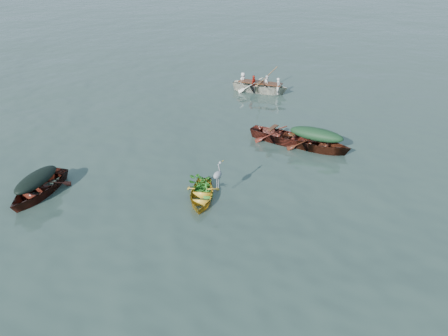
% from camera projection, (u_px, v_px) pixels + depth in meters
% --- Properties ---
extents(ground, '(140.00, 140.00, 0.00)m').
position_uv_depth(ground, '(206.00, 197.00, 14.75)').
color(ground, '#33473E').
rests_on(ground, ground).
extents(yellow_dinghy, '(2.32, 2.90, 0.69)m').
position_uv_depth(yellow_dinghy, '(201.00, 200.00, 14.61)').
color(yellow_dinghy, gold).
rests_on(yellow_dinghy, ground).
extents(dark_covered_boat, '(2.30, 3.84, 0.90)m').
position_uv_depth(dark_covered_boat, '(40.00, 195.00, 14.88)').
color(dark_covered_boat, '#4C1A11').
rests_on(dark_covered_boat, ground).
extents(green_tarp_boat, '(4.16, 1.52, 0.94)m').
position_uv_depth(green_tarp_boat, '(315.00, 150.00, 18.09)').
color(green_tarp_boat, '#451D10').
rests_on(green_tarp_boat, ground).
extents(open_wooden_boat, '(4.17, 1.33, 0.96)m').
position_uv_depth(open_wooden_boat, '(283.00, 143.00, 18.71)').
color(open_wooden_boat, maroon).
rests_on(open_wooden_boat, ground).
extents(rowed_boat, '(4.65, 2.13, 1.08)m').
position_uv_depth(rowed_boat, '(260.00, 92.00, 24.85)').
color(rowed_boat, silver).
rests_on(rowed_boat, ground).
extents(dark_tarp_cover, '(1.27, 2.11, 0.40)m').
position_uv_depth(dark_tarp_cover, '(36.00, 178.00, 14.58)').
color(dark_tarp_cover, black).
rests_on(dark_tarp_cover, dark_covered_boat).
extents(green_tarp_cover, '(2.29, 0.84, 0.52)m').
position_uv_depth(green_tarp_cover, '(317.00, 133.00, 17.75)').
color(green_tarp_cover, '#14321A').
rests_on(green_tarp_cover, green_tarp_boat).
extents(thwart_benches, '(2.09, 0.79, 0.04)m').
position_uv_depth(thwart_benches, '(283.00, 132.00, 18.47)').
color(thwart_benches, '#452010').
rests_on(thwart_benches, open_wooden_boat).
extents(heron, '(0.44, 0.49, 0.92)m').
position_uv_depth(heron, '(218.00, 178.00, 14.25)').
color(heron, '#92969A').
rests_on(heron, yellow_dinghy).
extents(dinghy_weeds, '(1.05, 1.13, 0.60)m').
position_uv_depth(dinghy_weeds, '(203.00, 175.00, 14.79)').
color(dinghy_weeds, '#1B5F19').
rests_on(dinghy_weeds, yellow_dinghy).
extents(rowers, '(3.31, 1.76, 0.76)m').
position_uv_depth(rowers, '(261.00, 76.00, 24.43)').
color(rowers, white).
rests_on(rowers, rowed_boat).
extents(oars, '(1.06, 2.67, 0.06)m').
position_uv_depth(oars, '(260.00, 83.00, 24.59)').
color(oars, '#A86E3F').
rests_on(oars, rowed_boat).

